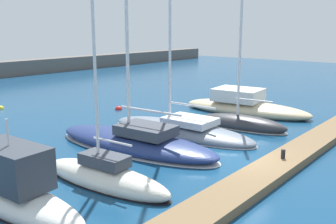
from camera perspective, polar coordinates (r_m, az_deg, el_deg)
name	(u,v)px	position (r m, az deg, el deg)	size (l,w,h in m)	color
ground_plane	(244,164)	(19.25, 11.15, -7.61)	(120.00, 120.00, 0.00)	navy
dock_pier	(274,168)	(18.57, 15.35, -7.96)	(26.71, 1.73, 0.38)	brown
motorboat_white_nearest	(11,189)	(15.61, -22.23, -10.46)	(2.43, 7.93, 3.67)	white
sailboat_ivory_second	(105,176)	(16.68, -9.35, -9.25)	(2.32, 6.87, 14.95)	silver
sailboat_navy_third	(135,139)	(21.30, -4.92, -3.99)	(4.20, 10.81, 21.52)	navy
sailboat_slate_fourth	(180,128)	(24.12, 1.86, -2.40)	(3.70, 10.49, 21.77)	slate
sailboat_charcoal_fifth	(242,123)	(25.97, 10.83, -1.53)	(2.48, 6.31, 9.87)	#2D2D33
motorboat_sand_sixth	(244,106)	(30.60, 11.16, 0.87)	(4.38, 10.39, 2.77)	beige
mooring_buoy_red	(119,110)	(31.51, -7.30, 0.36)	(0.59, 0.59, 0.59)	red
mooring_buoy_yellow	(1,109)	(34.36, -23.46, 0.43)	(0.54, 0.54, 0.54)	yellow
dock_bollard	(283,154)	(19.30, 16.64, -5.97)	(0.20, 0.20, 0.44)	black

